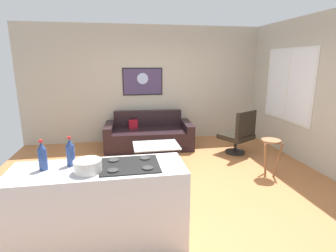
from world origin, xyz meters
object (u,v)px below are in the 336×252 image
at_px(mixing_bowl, 88,166).
at_px(couch, 149,136).
at_px(bar_stool, 270,148).
at_px(armchair, 239,134).
at_px(wall_painting, 143,82).
at_px(coffee_table, 156,147).
at_px(soda_bottle_2, 70,152).
at_px(soda_bottle, 42,156).

bearing_deg(mixing_bowl, couch, 74.25).
relative_size(bar_stool, mixing_bowl, 2.43).
bearing_deg(couch, mixing_bowl, -105.75).
distance_m(couch, mixing_bowl, 3.62).
height_order(couch, armchair, armchair).
relative_size(bar_stool, wall_painting, 0.68).
distance_m(armchair, bar_stool, 1.15).
xyz_separation_m(coffee_table, soda_bottle_2, (-1.16, -2.02, 0.66)).
distance_m(bar_stool, mixing_bowl, 3.22).
bearing_deg(coffee_table, bar_stool, -23.12).
xyz_separation_m(soda_bottle, soda_bottle_2, (0.25, 0.07, 0.00)).
bearing_deg(soda_bottle, bar_stool, 21.45).
distance_m(couch, armchair, 2.04).
relative_size(couch, coffee_table, 2.37).
xyz_separation_m(couch, coffee_table, (0.01, -1.19, 0.11)).
xyz_separation_m(bar_stool, soda_bottle, (-3.29, -1.29, 0.53)).
height_order(bar_stool, soda_bottle_2, soda_bottle_2).
relative_size(soda_bottle, wall_painting, 0.32).
xyz_separation_m(mixing_bowl, wall_painting, (0.90, 4.03, 0.52)).
bearing_deg(coffee_table, soda_bottle_2, -119.94).
height_order(coffee_table, soda_bottle, soda_bottle).
bearing_deg(mixing_bowl, bar_stool, 26.77).
bearing_deg(mixing_bowl, wall_painting, 77.35).
distance_m(soda_bottle_2, wall_painting, 3.99).
distance_m(bar_stool, wall_painting, 3.38).
distance_m(coffee_table, soda_bottle, 2.61).
bearing_deg(wall_painting, couch, -84.23).
xyz_separation_m(coffee_table, mixing_bowl, (-0.97, -2.24, 0.58)).
height_order(soda_bottle, soda_bottle_2, soda_bottle_2).
distance_m(soda_bottle_2, mixing_bowl, 0.30).
bearing_deg(bar_stool, soda_bottle, -158.55).
relative_size(couch, armchair, 2.10).
bearing_deg(mixing_bowl, coffee_table, 66.45).
relative_size(soda_bottle_2, mixing_bowl, 1.16).
distance_m(armchair, soda_bottle, 4.12).
relative_size(couch, mixing_bowl, 7.51).
xyz_separation_m(bar_stool, soda_bottle_2, (-3.04, -1.22, 0.53)).
distance_m(armchair, soda_bottle_2, 3.87).
bearing_deg(soda_bottle_2, mixing_bowl, -48.34).
height_order(armchair, wall_painting, wall_painting).
bearing_deg(coffee_table, wall_painting, 92.26).
xyz_separation_m(couch, bar_stool, (1.88, -1.99, 0.24)).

